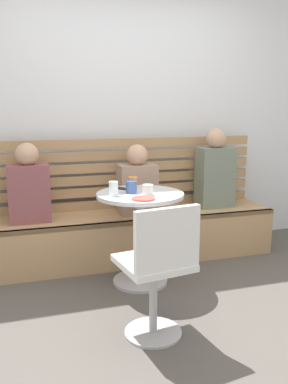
{
  "coord_description": "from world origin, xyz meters",
  "views": [
    {
      "loc": [
        -0.91,
        -2.24,
        1.39
      ],
      "look_at": [
        -0.03,
        0.66,
        0.75
      ],
      "focal_mm": 37.6,
      "sensor_mm": 36.0,
      "label": 1
    }
  ],
  "objects": [
    {
      "name": "cafe_table",
      "position": [
        -0.05,
        0.68,
        0.52
      ],
      "size": [
        0.68,
        0.68,
        0.74
      ],
      "color": "#ADADB2",
      "rests_on": "ground"
    },
    {
      "name": "cup_tumbler_orange",
      "position": [
        -0.06,
        0.85,
        0.79
      ],
      "size": [
        0.07,
        0.07,
        0.1
      ],
      "primitive_type": "cylinder",
      "color": "orange",
      "rests_on": "cafe_table"
    },
    {
      "name": "phone_on_table",
      "position": [
        -0.17,
        0.89,
        0.74
      ],
      "size": [
        0.15,
        0.15,
        0.01
      ],
      "primitive_type": "cube",
      "rotation": [
        0.0,
        0.0,
        0.83
      ],
      "color": "black",
      "rests_on": "cafe_table"
    },
    {
      "name": "plate_small",
      "position": [
        -0.09,
        0.46,
        0.75
      ],
      "size": [
        0.17,
        0.17,
        0.01
      ],
      "primitive_type": "cylinder",
      "color": "#DB4C42",
      "rests_on": "cafe_table"
    },
    {
      "name": "back_wall",
      "position": [
        0.0,
        1.64,
        1.45
      ],
      "size": [
        5.2,
        0.1,
        2.9
      ],
      "primitive_type": "cube",
      "color": "silver",
      "rests_on": "ground"
    },
    {
      "name": "cup_water_clear",
      "position": [
        -0.27,
        0.64,
        0.8
      ],
      "size": [
        0.07,
        0.07,
        0.11
      ],
      "primitive_type": "cylinder",
      "color": "white",
      "rests_on": "cafe_table"
    },
    {
      "name": "booth_backrest",
      "position": [
        0.0,
        1.44,
        0.78
      ],
      "size": [
        2.65,
        0.04,
        0.67
      ],
      "color": "#A68157",
      "rests_on": "booth_bench"
    },
    {
      "name": "cup_mug_blue",
      "position": [
        -0.12,
        0.7,
        0.79
      ],
      "size": [
        0.08,
        0.08,
        0.09
      ],
      "primitive_type": "cylinder",
      "color": "#3D5B9E",
      "rests_on": "cafe_table"
    },
    {
      "name": "person_child_middle",
      "position": [
        0.08,
        1.2,
        0.72
      ],
      "size": [
        0.34,
        0.22,
        0.63
      ],
      "color": "#9E7F6B",
      "rests_on": "booth_bench"
    },
    {
      "name": "booth_bench",
      "position": [
        0.0,
        1.2,
        0.22
      ],
      "size": [
        2.7,
        0.52,
        0.44
      ],
      "color": "tan",
      "rests_on": "ground"
    },
    {
      "name": "cup_glass_short",
      "position": [
        -0.02,
        0.6,
        0.78
      ],
      "size": [
        0.08,
        0.08,
        0.08
      ],
      "primitive_type": "cylinder",
      "color": "silver",
      "rests_on": "cafe_table"
    },
    {
      "name": "person_adult",
      "position": [
        0.87,
        1.23,
        0.78
      ],
      "size": [
        0.34,
        0.22,
        0.76
      ],
      "color": "slate",
      "rests_on": "booth_bench"
    },
    {
      "name": "person_child_left",
      "position": [
        -0.87,
        1.2,
        0.74
      ],
      "size": [
        0.34,
        0.22,
        0.67
      ],
      "color": "brown",
      "rests_on": "booth_bench"
    },
    {
      "name": "ground",
      "position": [
        0.0,
        0.0,
        0.0
      ],
      "size": [
        8.0,
        8.0,
        0.0
      ],
      "primitive_type": "plane",
      "color": "#514C47"
    },
    {
      "name": "white_chair",
      "position": [
        -0.18,
        -0.13,
        0.46
      ],
      "size": [
        0.46,
        0.46,
        0.85
      ],
      "color": "#ADADB2",
      "rests_on": "ground"
    }
  ]
}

